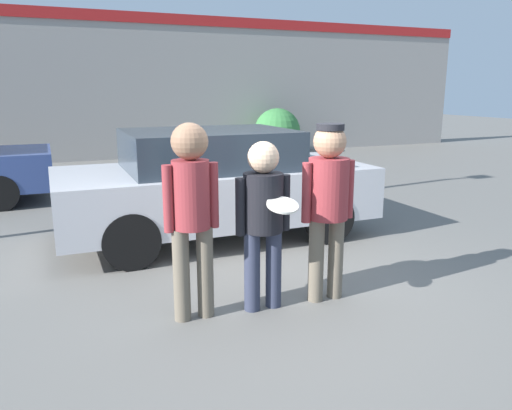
{
  "coord_description": "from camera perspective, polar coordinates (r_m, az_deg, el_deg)",
  "views": [
    {
      "loc": [
        -2.09,
        -4.36,
        2.04
      ],
      "look_at": [
        -0.33,
        -0.14,
        0.97
      ],
      "focal_mm": 35.0,
      "sensor_mm": 36.0,
      "label": 1
    }
  ],
  "objects": [
    {
      "name": "shrub",
      "position": [
        15.82,
        2.44,
        8.38
      ],
      "size": [
        1.45,
        1.45,
        1.45
      ],
      "color": "#387A3D",
      "rests_on": "ground"
    },
    {
      "name": "person_left",
      "position": [
        4.36,
        -7.4,
        0.01
      ],
      "size": [
        0.5,
        0.33,
        1.77
      ],
      "color": "#665B4C",
      "rests_on": "ground"
    },
    {
      "name": "ground_plane",
      "position": [
        5.25,
        2.73,
        -9.73
      ],
      "size": [
        56.0,
        56.0,
        0.0
      ],
      "primitive_type": "plane",
      "color": "#66635E"
    },
    {
      "name": "person_middle_with_frisbee",
      "position": [
        4.55,
        0.85,
        -0.83
      ],
      "size": [
        0.54,
        0.59,
        1.59
      ],
      "color": "#2D3347",
      "rests_on": "ground"
    },
    {
      "name": "person_right",
      "position": [
        4.79,
        8.24,
        1.1
      ],
      "size": [
        0.56,
        0.39,
        1.73
      ],
      "color": "#665B4C",
      "rests_on": "ground"
    },
    {
      "name": "parked_car_near",
      "position": [
        6.93,
        -4.82,
        2.48
      ],
      "size": [
        4.24,
        1.95,
        1.5
      ],
      "color": "silver",
      "rests_on": "ground"
    },
    {
      "name": "storefront_building",
      "position": [
        15.34,
        -15.26,
        12.98
      ],
      "size": [
        24.0,
        0.22,
        4.17
      ],
      "color": "gray",
      "rests_on": "ground"
    }
  ]
}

